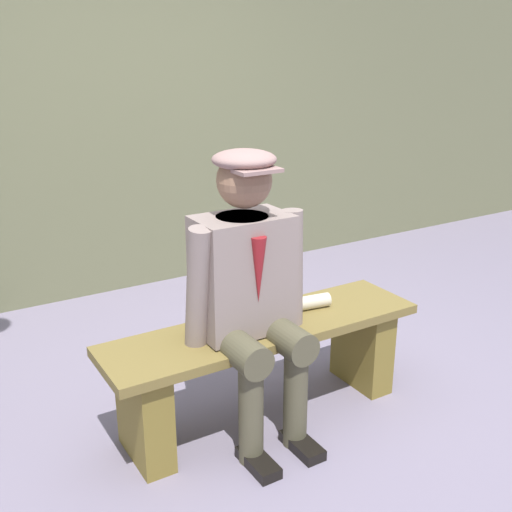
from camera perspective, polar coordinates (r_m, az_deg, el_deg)
The scene contains 5 objects.
ground_plane at distance 3.16m, azimuth 0.75°, elevation -14.57°, with size 30.00×30.00×0.00m, color slate.
bench at distance 2.99m, azimuth 0.78°, elevation -9.38°, with size 1.58×0.42×0.50m.
seated_man at distance 2.71m, azimuth -0.64°, elevation -2.51°, with size 0.59×0.58×1.34m.
rolled_magazine at distance 3.07m, azimuth 4.62°, elevation -4.38°, with size 0.07×0.07×0.26m, color beige.
stadium_wall at distance 4.61m, azimuth -13.50°, elevation 10.74°, with size 12.00×0.24×2.26m, color #67694A.
Camera 1 is at (1.40, 2.23, 1.74)m, focal length 43.04 mm.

